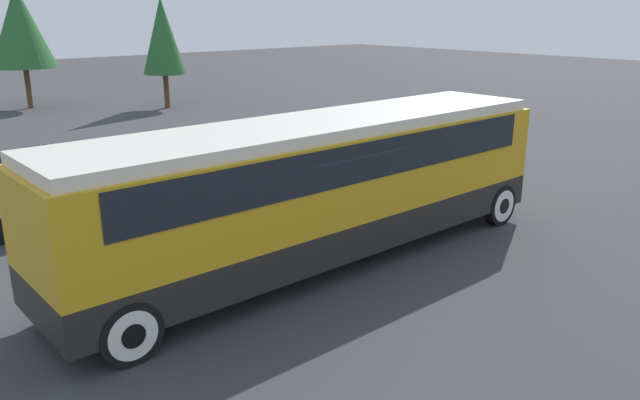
# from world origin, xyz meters

# --- Properties ---
(ground_plane) EXTENTS (120.00, 120.00, 0.00)m
(ground_plane) POSITION_xyz_m (0.00, 0.00, 0.00)
(ground_plane) COLOR #38383A
(tour_bus) EXTENTS (11.45, 2.54, 3.03)m
(tour_bus) POSITION_xyz_m (0.10, -0.00, 1.82)
(tour_bus) COLOR black
(tour_bus) RESTS_ON ground_plane
(parked_car_near) EXTENTS (4.71, 1.85, 1.36)m
(parked_car_near) POSITION_xyz_m (-2.51, 8.64, 0.68)
(parked_car_near) COLOR maroon
(parked_car_near) RESTS_ON ground_plane
(parked_car_mid) EXTENTS (4.53, 1.82, 1.44)m
(parked_car_mid) POSITION_xyz_m (3.15, 7.28, 0.72)
(parked_car_mid) COLOR navy
(parked_car_mid) RESTS_ON ground_plane
(parked_car_far) EXTENTS (4.27, 1.84, 1.44)m
(parked_car_far) POSITION_xyz_m (-3.20, 6.35, 0.71)
(parked_car_far) COLOR silver
(parked_car_far) RESTS_ON ground_plane
(tree_left) EXTENTS (3.30, 3.30, 6.32)m
(tree_left) POSITION_xyz_m (2.25, 26.34, 4.22)
(tree_left) COLOR brown
(tree_left) RESTS_ON ground_plane
(tree_center) EXTENTS (2.25, 2.25, 5.73)m
(tree_center) POSITION_xyz_m (7.86, 21.58, 3.75)
(tree_center) COLOR brown
(tree_center) RESTS_ON ground_plane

